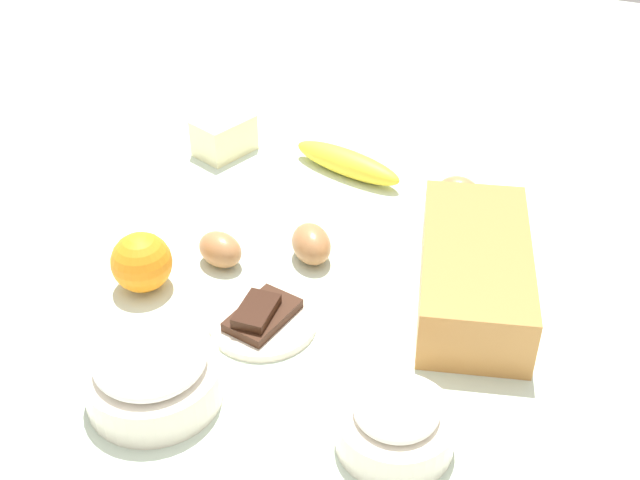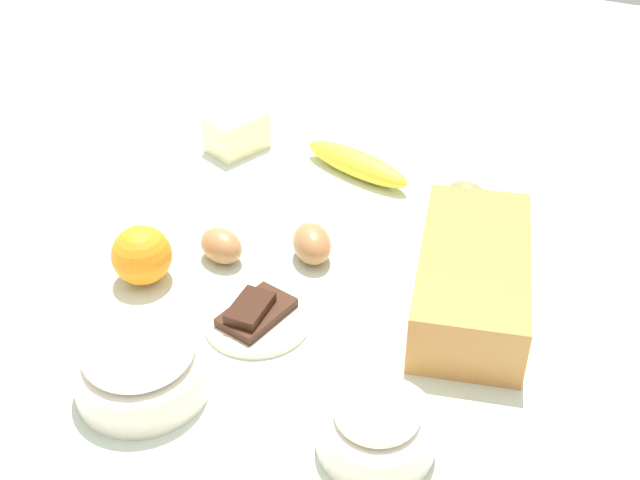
# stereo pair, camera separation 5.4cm
# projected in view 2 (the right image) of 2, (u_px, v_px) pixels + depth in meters

# --- Properties ---
(ground_plane) EXTENTS (2.40, 2.40, 0.02)m
(ground_plane) POSITION_uv_depth(u_px,v_px,m) (320.00, 270.00, 1.07)
(ground_plane) COLOR silver
(loaf_pan) EXTENTS (0.30, 0.19, 0.08)m
(loaf_pan) POSITION_uv_depth(u_px,v_px,m) (472.00, 276.00, 0.98)
(loaf_pan) COLOR #B77A3D
(loaf_pan) RESTS_ON ground_plane
(flour_bowl) EXTENTS (0.12, 0.12, 0.07)m
(flour_bowl) POSITION_uv_depth(u_px,v_px,m) (376.00, 426.00, 0.80)
(flour_bowl) COLOR silver
(flour_bowl) RESTS_ON ground_plane
(sugar_bowl) EXTENTS (0.15, 0.15, 0.08)m
(sugar_bowl) POSITION_uv_depth(u_px,v_px,m) (140.00, 364.00, 0.86)
(sugar_bowl) COLOR silver
(sugar_bowl) RESTS_ON ground_plane
(banana) EXTENTS (0.09, 0.19, 0.04)m
(banana) POSITION_uv_depth(u_px,v_px,m) (357.00, 164.00, 1.24)
(banana) COLOR yellow
(banana) RESTS_ON ground_plane
(orange_fruit) EXTENTS (0.08, 0.08, 0.08)m
(orange_fruit) POSITION_uv_depth(u_px,v_px,m) (142.00, 255.00, 1.02)
(orange_fruit) COLOR orange
(orange_fruit) RESTS_ON ground_plane
(butter_block) EXTENTS (0.11, 0.09, 0.06)m
(butter_block) POSITION_uv_depth(u_px,v_px,m) (237.00, 133.00, 1.30)
(butter_block) COLOR #F4EDB2
(butter_block) RESTS_ON ground_plane
(egg_near_butter) EXTENTS (0.05, 0.06, 0.05)m
(egg_near_butter) POSITION_uv_depth(u_px,v_px,m) (466.00, 197.00, 1.16)
(egg_near_butter) COLOR #B07748
(egg_near_butter) RESTS_ON ground_plane
(egg_beside_bowl) EXTENTS (0.08, 0.08, 0.05)m
(egg_beside_bowl) POSITION_uv_depth(u_px,v_px,m) (312.00, 244.00, 1.06)
(egg_beside_bowl) COLOR #A77044
(egg_beside_bowl) RESTS_ON ground_plane
(egg_loose) EXTENTS (0.06, 0.07, 0.05)m
(egg_loose) POSITION_uv_depth(u_px,v_px,m) (221.00, 246.00, 1.06)
(egg_loose) COLOR #A97245
(egg_loose) RESTS_ON ground_plane
(chocolate_plate) EXTENTS (0.13, 0.13, 0.03)m
(chocolate_plate) POSITION_uv_depth(u_px,v_px,m) (256.00, 316.00, 0.97)
(chocolate_plate) COLOR silver
(chocolate_plate) RESTS_ON ground_plane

